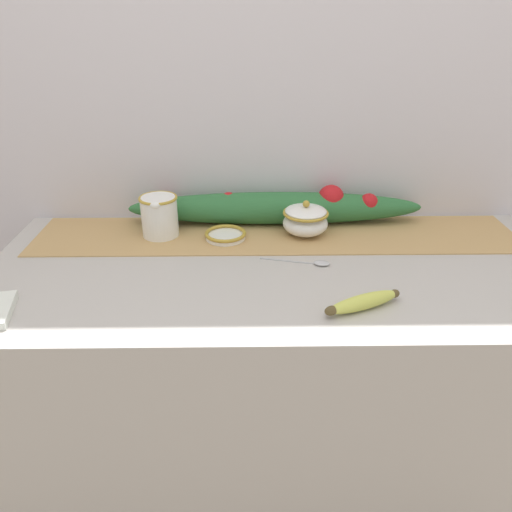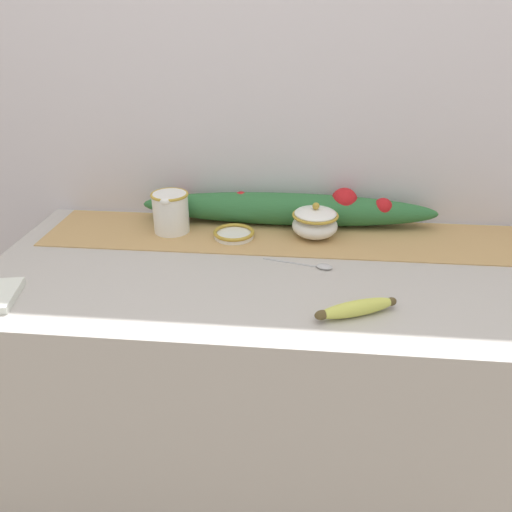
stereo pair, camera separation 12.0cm
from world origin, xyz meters
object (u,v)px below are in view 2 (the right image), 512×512
(small_dish, at_px, (234,234))
(cream_pitcher, at_px, (171,211))
(sugar_bowl, at_px, (315,222))
(banana, at_px, (356,308))
(spoon, at_px, (320,266))

(small_dish, bearing_deg, cream_pitcher, 171.59)
(sugar_bowl, height_order, banana, sugar_bowl)
(small_dish, bearing_deg, sugar_bowl, 6.53)
(sugar_bowl, xyz_separation_m, spoon, (0.01, -0.18, -0.04))
(cream_pitcher, distance_m, spoon, 0.47)
(banana, distance_m, spoon, 0.22)
(cream_pitcher, distance_m, small_dish, 0.19)
(sugar_bowl, xyz_separation_m, banana, (0.09, -0.39, -0.03))
(sugar_bowl, height_order, small_dish, sugar_bowl)
(cream_pitcher, relative_size, small_dish, 1.09)
(cream_pitcher, height_order, banana, cream_pitcher)
(sugar_bowl, relative_size, small_dish, 1.11)
(sugar_bowl, distance_m, banana, 0.40)
(sugar_bowl, height_order, spoon, sugar_bowl)
(cream_pitcher, height_order, small_dish, cream_pitcher)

